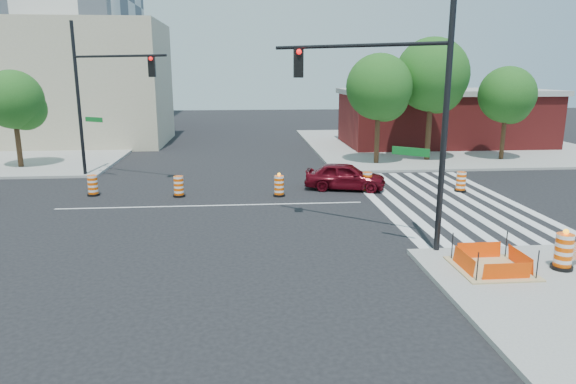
{
  "coord_description": "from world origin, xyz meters",
  "views": [
    {
      "loc": [
        1.5,
        -23.1,
        6.05
      ],
      "look_at": [
        3.24,
        -3.49,
        1.4
      ],
      "focal_mm": 32.0,
      "sensor_mm": 36.0,
      "label": 1
    }
  ],
  "objects": [
    {
      "name": "ground",
      "position": [
        0.0,
        0.0,
        0.0
      ],
      "size": [
        120.0,
        120.0,
        0.0
      ],
      "primitive_type": "plane",
      "color": "black",
      "rests_on": "ground"
    },
    {
      "name": "sidewalk_ne",
      "position": [
        18.0,
        18.0,
        0.07
      ],
      "size": [
        22.0,
        22.0,
        0.15
      ],
      "primitive_type": "cube",
      "color": "gray",
      "rests_on": "ground"
    },
    {
      "name": "crosswalk_east",
      "position": [
        10.95,
        0.0,
        0.01
      ],
      "size": [
        6.75,
        13.5,
        0.01
      ],
      "color": "silver",
      "rests_on": "ground"
    },
    {
      "name": "lane_centerline",
      "position": [
        0.0,
        0.0,
        0.01
      ],
      "size": [
        14.0,
        0.12,
        0.01
      ],
      "primitive_type": "cube",
      "color": "silver",
      "rests_on": "ground"
    },
    {
      "name": "excavation_pit",
      "position": [
        9.0,
        -9.0,
        0.22
      ],
      "size": [
        2.2,
        2.2,
        0.9
      ],
      "color": "tan",
      "rests_on": "ground"
    },
    {
      "name": "brick_storefront",
      "position": [
        18.0,
        18.0,
        2.32
      ],
      "size": [
        16.5,
        8.5,
        4.6
      ],
      "color": "maroon",
      "rests_on": "ground"
    },
    {
      "name": "beige_midrise",
      "position": [
        -12.0,
        22.0,
        5.0
      ],
      "size": [
        14.0,
        10.0,
        10.0
      ],
      "primitive_type": "cube",
      "color": "#B3A989",
      "rests_on": "ground"
    },
    {
      "name": "red_coupe",
      "position": [
        6.79,
        2.75,
        0.71
      ],
      "size": [
        4.45,
        2.63,
        1.42
      ],
      "primitive_type": "imported",
      "rotation": [
        0.0,
        0.0,
        1.33
      ],
      "color": "#520711",
      "rests_on": "ground"
    },
    {
      "name": "signal_pole_se",
      "position": [
        6.54,
        -6.01,
        5.33
      ],
      "size": [
        5.27,
        4.18,
        8.71
      ],
      "rotation": [
        0.0,
        0.0,
        2.48
      ],
      "color": "black",
      "rests_on": "ground"
    },
    {
      "name": "signal_pole_nw",
      "position": [
        -6.24,
        6.5,
        5.27
      ],
      "size": [
        5.64,
        3.52,
        8.61
      ],
      "rotation": [
        0.0,
        0.0,
        -0.55
      ],
      "color": "black",
      "rests_on": "ground"
    },
    {
      "name": "pit_drum",
      "position": [
        11.15,
        -9.17,
        0.68
      ],
      "size": [
        0.65,
        0.65,
        1.28
      ],
      "color": "black",
      "rests_on": "ground"
    },
    {
      "name": "tree_north_b",
      "position": [
        -12.5,
        10.34,
        4.13
      ],
      "size": [
        3.64,
        3.62,
        6.15
      ],
      "color": "#382314",
      "rests_on": "ground"
    },
    {
      "name": "tree_north_c",
      "position": [
        10.31,
        9.73,
        4.82
      ],
      "size": [
        4.23,
        4.23,
        7.18
      ],
      "color": "#382314",
      "rests_on": "ground"
    },
    {
      "name": "tree_north_d",
      "position": [
        14.11,
        10.7,
        5.54
      ],
      "size": [
        4.85,
        4.85,
        8.25
      ],
      "color": "#382314",
      "rests_on": "ground"
    },
    {
      "name": "tree_north_e",
      "position": [
        19.28,
        10.44,
        4.29
      ],
      "size": [
        3.76,
        3.76,
        6.39
      ],
      "color": "#382314",
      "rests_on": "ground"
    },
    {
      "name": "median_drum_1",
      "position": [
        -5.97,
        2.51,
        0.48
      ],
      "size": [
        0.6,
        0.6,
        1.02
      ],
      "color": "black",
      "rests_on": "ground"
    },
    {
      "name": "median_drum_2",
      "position": [
        -1.69,
        1.92,
        0.48
      ],
      "size": [
        0.6,
        0.6,
        1.02
      ],
      "color": "black",
      "rests_on": "ground"
    },
    {
      "name": "median_drum_3",
      "position": [
        3.25,
        1.59,
        0.49
      ],
      "size": [
        0.6,
        0.6,
        1.18
      ],
      "color": "black",
      "rests_on": "ground"
    },
    {
      "name": "median_drum_4",
      "position": [
        7.81,
        2.09,
        0.48
      ],
      "size": [
        0.6,
        0.6,
        1.02
      ],
      "color": "black",
      "rests_on": "ground"
    },
    {
      "name": "median_drum_5",
      "position": [
        12.62,
        1.72,
        0.48
      ],
      "size": [
        0.6,
        0.6,
        1.02
      ],
      "color": "black",
      "rests_on": "ground"
    }
  ]
}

